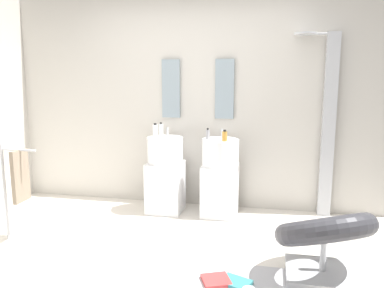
% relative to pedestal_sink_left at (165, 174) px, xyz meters
% --- Properties ---
extents(ground_plane, '(4.80, 3.60, 0.04)m').
position_rel_pedestal_sink_left_xyz_m(ground_plane, '(0.32, -1.28, -0.47)').
color(ground_plane, silver).
extents(rear_partition, '(4.80, 0.10, 2.60)m').
position_rel_pedestal_sink_left_xyz_m(rear_partition, '(0.32, 0.37, 0.85)').
color(rear_partition, beige).
rests_on(rear_partition, ground_plane).
extents(pedestal_sink_left, '(0.41, 0.41, 0.99)m').
position_rel_pedestal_sink_left_xyz_m(pedestal_sink_left, '(0.00, 0.00, 0.00)').
color(pedestal_sink_left, white).
rests_on(pedestal_sink_left, ground_plane).
extents(pedestal_sink_right, '(0.41, 0.41, 0.99)m').
position_rel_pedestal_sink_left_xyz_m(pedestal_sink_right, '(0.65, 0.00, 0.00)').
color(pedestal_sink_right, white).
rests_on(pedestal_sink_right, ground_plane).
extents(vanity_mirror_left, '(0.22, 0.03, 0.69)m').
position_rel_pedestal_sink_left_xyz_m(vanity_mirror_left, '(0.00, 0.30, 0.98)').
color(vanity_mirror_left, '#8C9EA8').
extents(vanity_mirror_right, '(0.22, 0.03, 0.69)m').
position_rel_pedestal_sink_left_xyz_m(vanity_mirror_right, '(0.65, 0.30, 0.98)').
color(vanity_mirror_right, '#8C9EA8').
extents(shower_column, '(0.49, 0.24, 2.05)m').
position_rel_pedestal_sink_left_xyz_m(shower_column, '(1.81, 0.24, 0.63)').
color(shower_column, '#B7BABF').
rests_on(shower_column, ground_plane).
extents(lounge_chair, '(1.07, 1.07, 0.65)m').
position_rel_pedestal_sink_left_xyz_m(lounge_chair, '(1.63, -1.23, -0.10)').
color(lounge_chair, '#B7BABF').
rests_on(lounge_chair, ground_plane).
extents(towel_rack, '(0.37, 0.22, 0.95)m').
position_rel_pedestal_sink_left_xyz_m(towel_rack, '(-1.13, -1.10, 0.18)').
color(towel_rack, '#B7BABF').
rests_on(towel_rack, ground_plane).
extents(magazine_red, '(0.27, 0.27, 0.03)m').
position_rel_pedestal_sink_left_xyz_m(magazine_red, '(0.82, -1.50, -0.43)').
color(magazine_red, '#B73838').
rests_on(magazine_red, area_rug).
extents(magazine_teal, '(0.27, 0.24, 0.03)m').
position_rel_pedestal_sink_left_xyz_m(magazine_teal, '(0.97, -1.50, -0.43)').
color(magazine_teal, teal).
rests_on(magazine_teal, area_rug).
extents(soap_bottle_white, '(0.06, 0.06, 0.15)m').
position_rel_pedestal_sink_left_xyz_m(soap_bottle_white, '(-0.13, 0.05, 0.51)').
color(soap_bottle_white, white).
rests_on(soap_bottle_white, pedestal_sink_left).
extents(soap_bottle_amber, '(0.06, 0.06, 0.12)m').
position_rel_pedestal_sink_left_xyz_m(soap_bottle_amber, '(0.71, -0.13, 0.49)').
color(soap_bottle_amber, '#C68C38').
rests_on(soap_bottle_amber, pedestal_sink_right).
extents(soap_bottle_clear, '(0.05, 0.05, 0.19)m').
position_rel_pedestal_sink_left_xyz_m(soap_bottle_clear, '(-0.01, -0.10, 0.52)').
color(soap_bottle_clear, silver).
rests_on(soap_bottle_clear, pedestal_sink_left).
extents(soap_bottle_grey, '(0.04, 0.04, 0.13)m').
position_rel_pedestal_sink_left_xyz_m(soap_bottle_grey, '(0.51, -0.05, 0.49)').
color(soap_bottle_grey, '#99999E').
rests_on(soap_bottle_grey, pedestal_sink_right).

